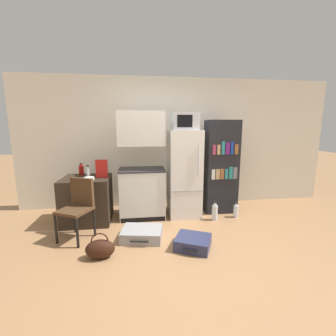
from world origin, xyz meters
name	(u,v)px	position (x,y,z in m)	size (l,w,h in m)	color
ground_plane	(190,253)	(0.00, 0.00, 0.00)	(24.00, 24.00, 0.00)	#A3754C
wall_back	(179,143)	(0.20, 2.00, 1.29)	(6.40, 0.10, 2.59)	silver
side_table	(87,200)	(-1.53, 1.24, 0.39)	(0.78, 0.71, 0.78)	#2D2319
kitchen_hutch	(142,171)	(-0.58, 1.33, 0.85)	(0.81, 0.54, 1.88)	silver
refrigerator	(184,174)	(0.18, 1.32, 0.78)	(0.57, 0.59, 1.57)	white
microwave	(185,121)	(0.18, 1.32, 1.71)	(0.44, 0.40, 0.30)	#B7B7BC
bookshelf	(221,167)	(0.91, 1.41, 0.87)	(0.59, 0.38, 1.75)	black
bottle_clear_short	(88,173)	(-1.48, 1.19, 0.87)	(0.07, 0.07, 0.22)	silver
bottle_wine_dark	(99,168)	(-1.35, 1.49, 0.89)	(0.07, 0.07, 0.27)	black
bottle_ketchup_red	(81,170)	(-1.66, 1.51, 0.86)	(0.09, 0.09, 0.21)	#AD1914
bowl	(89,179)	(-1.43, 1.05, 0.80)	(0.16, 0.16, 0.05)	silver
cereal_box	(102,169)	(-1.26, 1.21, 0.93)	(0.19, 0.07, 0.30)	red
chair	(78,203)	(-1.52, 0.66, 0.52)	(0.54, 0.54, 0.88)	black
suitcase_large_flat	(142,234)	(-0.61, 0.47, 0.08)	(0.64, 0.53, 0.16)	#99999E
suitcase_small_flat	(193,242)	(0.07, 0.13, 0.08)	(0.58, 0.56, 0.15)	navy
handbag	(100,249)	(-1.14, 0.04, 0.12)	(0.36, 0.20, 0.33)	#33190F
water_bottle_front	(215,212)	(0.67, 0.99, 0.14)	(0.10, 0.10, 0.34)	silver
water_bottle_middle	(236,211)	(1.09, 1.06, 0.12)	(0.09, 0.09, 0.28)	silver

